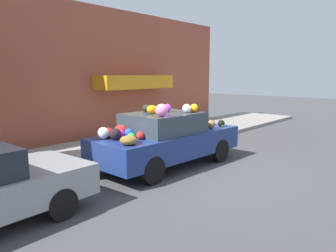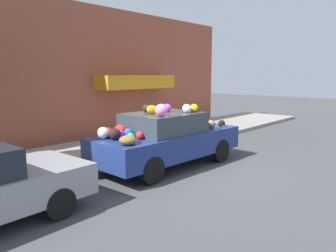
{
  "view_description": "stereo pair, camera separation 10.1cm",
  "coord_description": "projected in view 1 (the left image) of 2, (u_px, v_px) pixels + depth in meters",
  "views": [
    {
      "loc": [
        -6.59,
        -5.64,
        2.49
      ],
      "look_at": [
        0.0,
        0.07,
        1.11
      ],
      "focal_mm": 35.0,
      "sensor_mm": 36.0,
      "label": 1
    },
    {
      "loc": [
        -6.52,
        -5.71,
        2.49
      ],
      "look_at": [
        0.0,
        0.07,
        1.11
      ],
      "focal_mm": 35.0,
      "sensor_mm": 36.0,
      "label": 2
    }
  ],
  "objects": [
    {
      "name": "art_car",
      "position": [
        166.0,
        138.0,
        8.82
      ],
      "size": [
        4.41,
        1.88,
        1.78
      ],
      "rotation": [
        0.0,
        0.0,
        -0.04
      ],
      "color": "navy",
      "rests_on": "ground"
    },
    {
      "name": "building_facade",
      "position": [
        71.0,
        74.0,
        11.87
      ],
      "size": [
        18.0,
        1.2,
        5.07
      ],
      "color": "#9E4C38",
      "rests_on": "ground"
    },
    {
      "name": "fire_hydrant",
      "position": [
        180.0,
        130.0,
        11.95
      ],
      "size": [
        0.2,
        0.2,
        0.7
      ],
      "color": "#B2B2B7",
      "rests_on": "sidewalk_curb"
    },
    {
      "name": "ground_plane",
      "position": [
        170.0,
        166.0,
        8.95
      ],
      "size": [
        60.0,
        60.0,
        0.0
      ],
      "primitive_type": "plane",
      "color": "#424244"
    },
    {
      "name": "sidewalk_curb",
      "position": [
        107.0,
        149.0,
        10.69
      ],
      "size": [
        24.0,
        3.2,
        0.14
      ],
      "color": "gray",
      "rests_on": "ground"
    }
  ]
}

